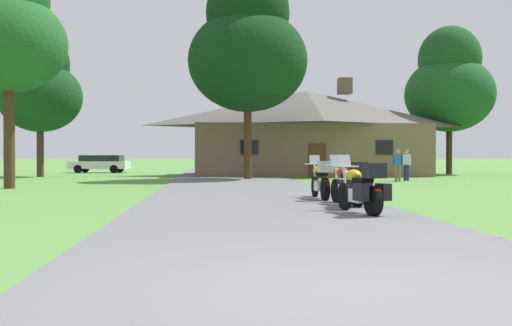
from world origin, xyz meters
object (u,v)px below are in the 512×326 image
Objects in this scene: bystander_white_shirt_near_lodge at (406,163)px; tree_left_near at (9,30)px; motorcycle_yellow_nearest_to_camera at (363,189)px; tree_by_lodge_front at (248,47)px; tree_right_of_lodge at (449,84)px; motorcycle_red_second_in_row at (350,184)px; tree_left_far at (40,87)px; bystander_blue_shirt_beside_signpost at (398,163)px; parked_white_suv_far_left at (100,163)px; motorcycle_yellow_farthest_in_row at (321,180)px.

tree_left_near is (-18.73, -5.85, 5.51)m from bystander_white_shirt_near_lodge.
motorcycle_yellow_nearest_to_camera is 20.78m from tree_by_lodge_front.
motorcycle_red_second_in_row is at bearing -118.08° from tree_right_of_lodge.
tree_by_lodge_front is (12.91, -5.56, 1.70)m from tree_left_far.
tree_right_of_lodge is at bearing 52.76° from motorcycle_yellow_nearest_to_camera.
motorcycle_red_second_in_row is 0.23× the size of tree_left_far.
tree_by_lodge_front reaches higher than motorcycle_red_second_in_row.
bystander_blue_shirt_beside_signpost is (6.41, 16.68, 0.34)m from motorcycle_yellow_nearest_to_camera.
parked_white_suv_far_left is at bearing 91.42° from tree_left_near.
parked_white_suv_far_left is (-12.00, 29.77, 0.16)m from motorcycle_yellow_farthest_in_row.
tree_by_lodge_front is at bearing 37.12° from tree_left_near.
bystander_blue_shirt_beside_signpost is 15.31m from tree_right_of_lodge.
tree_right_of_lodge reaches higher than motorcycle_yellow_farthest_in_row.
motorcycle_yellow_farthest_in_row is 15.11m from bystander_white_shirt_near_lodge.
bystander_white_shirt_near_lodge is at bearing -19.40° from tree_left_far.
parked_white_suv_far_left is at bearing 126.65° from tree_by_lodge_front.
tree_by_lodge_front is (10.30, 7.80, 0.97)m from tree_left_near.
parked_white_suv_far_left is at bearing -13.14° from bystander_blue_shirt_beside_signpost.
motorcycle_yellow_nearest_to_camera is 0.22× the size of tree_left_far.
tree_left_far is at bearing 108.73° from motorcycle_yellow_nearest_to_camera.
motorcycle_yellow_nearest_to_camera is at bearing -116.65° from tree_right_of_lodge.
bystander_white_shirt_near_lodge is at bearing -99.69° from bystander_blue_shirt_beside_signpost.
motorcycle_yellow_farthest_in_row is 0.22× the size of tree_left_near.
tree_by_lodge_front is at bearing -23.31° from tree_left_far.
tree_right_of_lodge is at bearing 53.94° from motorcycle_red_second_in_row.
bystander_white_shirt_near_lodge is (6.98, 15.49, 0.34)m from motorcycle_red_second_in_row.
tree_by_lodge_front reaches higher than tree_left_far.
bystander_blue_shirt_beside_signpost is (-0.80, -0.96, 0.00)m from bystander_white_shirt_near_lodge.
tree_right_of_lodge is 2.28× the size of parked_white_suv_far_left.
parked_white_suv_far_left is at bearing 110.89° from motorcycle_yellow_farthest_in_row.
tree_left_near is at bearing -147.09° from tree_right_of_lodge.
tree_left_near is (2.61, -13.36, 0.73)m from tree_left_far.
tree_right_of_lodge is (14.37, 24.09, 6.03)m from motorcycle_yellow_farthest_in_row.
bystander_blue_shirt_beside_signpost is at bearing 103.99° from bystander_white_shirt_near_lodge.
tree_right_of_lodge is 1.19× the size of tree_left_far.
bystander_blue_shirt_beside_signpost is at bearing 59.00° from motorcycle_red_second_in_row.
bystander_blue_shirt_beside_signpost is 19.38m from tree_left_near.
bystander_blue_shirt_beside_signpost is at bearing -22.41° from tree_left_far.
motorcycle_yellow_farthest_in_row is 16.68m from tree_by_lodge_front.
tree_left_far is 14.16m from tree_by_lodge_front.
tree_left_near is (-11.51, 11.79, 5.86)m from motorcycle_yellow_nearest_to_camera.
tree_right_of_lodge reaches higher than motorcycle_yellow_nearest_to_camera.
tree_left_near is at bearing -78.95° from tree_left_far.
motorcycle_yellow_farthest_in_row is 25.58m from tree_left_far.
tree_left_far is (-14.12, 25.15, 5.13)m from motorcycle_yellow_nearest_to_camera.
tree_left_far is (-14.36, 23.01, 5.13)m from motorcycle_red_second_in_row.
motorcycle_red_second_in_row is 15.80m from bystander_blue_shirt_beside_signpost.
parked_white_suv_far_left is (-19.29, 16.54, -0.17)m from bystander_white_shirt_near_lodge.
motorcycle_yellow_farthest_in_row is at bearing 115.14° from bystander_white_shirt_near_lodge.
bystander_white_shirt_near_lodge is at bearing -124.30° from parked_white_suv_far_left.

